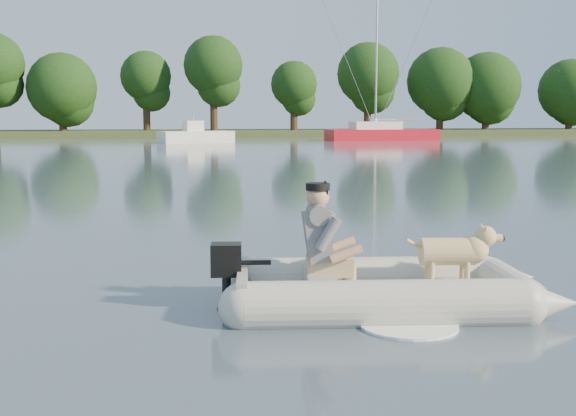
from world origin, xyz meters
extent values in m
plane|color=#4F5E6B|center=(0.00, 0.00, 0.00)|extent=(160.00, 160.00, 0.00)
cube|color=#47512D|center=(0.00, 62.00, 0.25)|extent=(160.00, 12.00, 0.70)
cylinder|color=#332316|center=(-9.90, 61.33, 1.47)|extent=(0.70, 0.70, 2.94)
sphere|color=#204717|center=(-9.90, 61.33, 4.49)|extent=(6.27, 6.27, 6.27)
cylinder|color=#332316|center=(-2.42, 61.95, 1.84)|extent=(0.70, 0.70, 3.67)
sphere|color=#204717|center=(-2.42, 61.95, 5.61)|extent=(4.69, 4.69, 4.69)
cylinder|color=#332316|center=(3.70, 60.15, 2.15)|extent=(0.70, 0.70, 4.29)
sphere|color=#204717|center=(3.70, 60.15, 6.56)|extent=(5.43, 5.43, 5.43)
cylinder|color=#332316|center=(11.30, 60.43, 1.61)|extent=(0.70, 0.70, 3.21)
sphere|color=#204717|center=(11.30, 60.43, 4.91)|extent=(4.41, 4.41, 4.41)
cylinder|color=#332316|center=(18.70, 61.04, 1.97)|extent=(0.70, 0.70, 3.94)
sphere|color=#204717|center=(18.70, 61.04, 6.02)|extent=(6.03, 6.03, 6.03)
cylinder|color=#332316|center=(26.27, 61.31, 1.76)|extent=(0.70, 0.70, 3.52)
sphere|color=#204717|center=(26.27, 61.31, 5.37)|extent=(6.68, 6.68, 6.68)
cylinder|color=#332316|center=(31.05, 61.08, 1.61)|extent=(0.70, 0.70, 3.21)
sphere|color=#204717|center=(31.05, 61.08, 4.91)|extent=(6.79, 6.79, 6.79)
cylinder|color=#332316|center=(40.05, 60.78, 1.48)|extent=(0.70, 0.70, 2.96)
sphere|color=#204717|center=(40.05, 60.78, 4.53)|extent=(6.40, 6.40, 6.40)
cube|color=#B51421|center=(16.17, 48.46, 0.33)|extent=(9.02, 3.25, 1.11)
cube|color=white|center=(15.62, 48.42, 1.16)|extent=(4.00, 2.25, 0.66)
cylinder|color=#A5A5AA|center=(15.62, 48.42, 6.42)|extent=(0.18, 0.18, 11.07)
camera|label=1|loc=(-1.62, -7.17, 1.92)|focal=45.00mm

